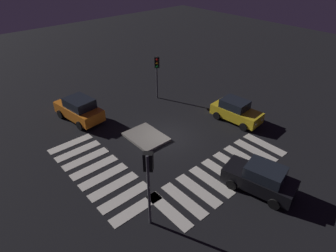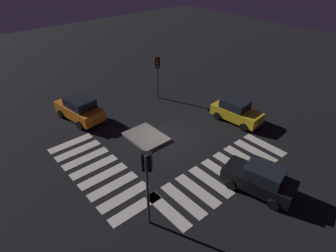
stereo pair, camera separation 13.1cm
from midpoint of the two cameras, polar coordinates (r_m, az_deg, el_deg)
ground_plane at (r=21.38m, az=-0.18°, el=-2.27°), size 80.00×80.00×0.00m
traffic_island at (r=21.33m, az=-4.56°, el=-2.18°), size 3.09×2.32×0.18m
car_orange at (r=24.24m, az=-17.43°, el=3.22°), size 4.63×2.56×1.94m
car_yellow at (r=23.65m, az=13.21°, el=2.92°), size 4.17×2.17×1.76m
car_black at (r=17.39m, az=17.71°, el=-9.91°), size 4.30×2.56×1.78m
traffic_light_east at (r=13.34m, az=-4.18°, el=-9.11°), size 0.54×0.53×4.37m
traffic_light_west at (r=25.75m, az=-2.39°, el=11.57°), size 0.53×0.54×4.01m
crosswalk_near at (r=18.86m, az=-13.79°, el=-8.82°), size 8.75×3.20×0.02m
crosswalk_side at (r=18.56m, az=10.76°, el=-9.14°), size 3.20×9.90×0.02m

